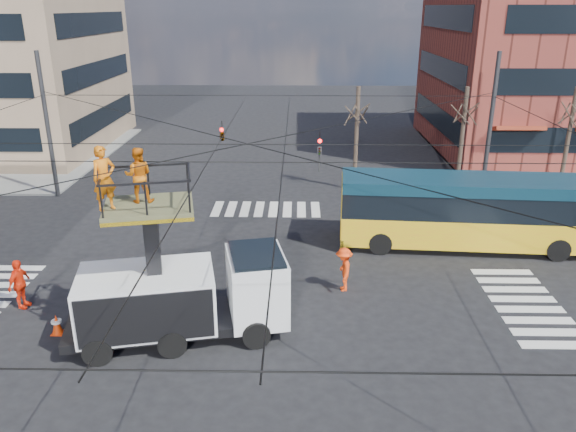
# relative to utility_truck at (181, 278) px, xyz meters

# --- Properties ---
(ground) EXTENTS (120.00, 120.00, 0.00)m
(ground) POSITION_rel_utility_truck_xyz_m (2.01, 2.21, -2.08)
(ground) COLOR black
(ground) RESTS_ON ground
(sidewalk_ne) EXTENTS (18.00, 18.00, 0.12)m
(sidewalk_ne) POSITION_rel_utility_truck_xyz_m (23.01, 23.21, -2.02)
(sidewalk_ne) COLOR slate
(sidewalk_ne) RESTS_ON ground
(crosswalks) EXTENTS (22.40, 22.40, 0.02)m
(crosswalks) POSITION_rel_utility_truck_xyz_m (2.01, 2.21, -2.07)
(crosswalks) COLOR silver
(crosswalks) RESTS_ON ground
(overhead_network) EXTENTS (24.24, 24.24, 8.00)m
(overhead_network) POSITION_rel_utility_truck_xyz_m (1.94, 2.62, 2.21)
(overhead_network) COLOR #2D2D30
(overhead_network) RESTS_ON ground
(tree_a) EXTENTS (2.00, 2.00, 6.00)m
(tree_a) POSITION_rel_utility_truck_xyz_m (7.01, 15.71, 2.55)
(tree_a) COLOR #382B21
(tree_a) RESTS_ON ground
(tree_b) EXTENTS (2.00, 2.00, 6.00)m
(tree_b) POSITION_rel_utility_truck_xyz_m (13.01, 15.71, 2.55)
(tree_b) COLOR #382B21
(tree_b) RESTS_ON ground
(tree_c) EXTENTS (2.00, 2.00, 6.00)m
(tree_c) POSITION_rel_utility_truck_xyz_m (19.01, 15.71, 2.55)
(tree_c) COLOR #382B21
(tree_c) RESTS_ON ground
(utility_truck) EXTENTS (7.33, 3.79, 6.49)m
(utility_truck) POSITION_rel_utility_truck_xyz_m (0.00, 0.00, 0.00)
(utility_truck) COLOR black
(utility_truck) RESTS_ON ground
(city_bus) EXTENTS (11.66, 3.43, 3.20)m
(city_bus) POSITION_rel_utility_truck_xyz_m (11.36, 7.44, -0.35)
(city_bus) COLOR yellow
(city_bus) RESTS_ON ground
(traffic_cone) EXTENTS (0.36, 0.36, 0.70)m
(traffic_cone) POSITION_rel_utility_truck_xyz_m (-4.22, -0.01, -1.73)
(traffic_cone) COLOR red
(traffic_cone) RESTS_ON ground
(worker_ground) EXTENTS (0.64, 1.14, 1.84)m
(worker_ground) POSITION_rel_utility_truck_xyz_m (-6.17, 1.69, -1.16)
(worker_ground) COLOR #F6300F
(worker_ground) RESTS_ON ground
(flagger) EXTENTS (0.68, 1.13, 1.72)m
(flagger) POSITION_rel_utility_truck_xyz_m (5.43, 3.22, -1.22)
(flagger) COLOR #FF4010
(flagger) RESTS_ON ground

